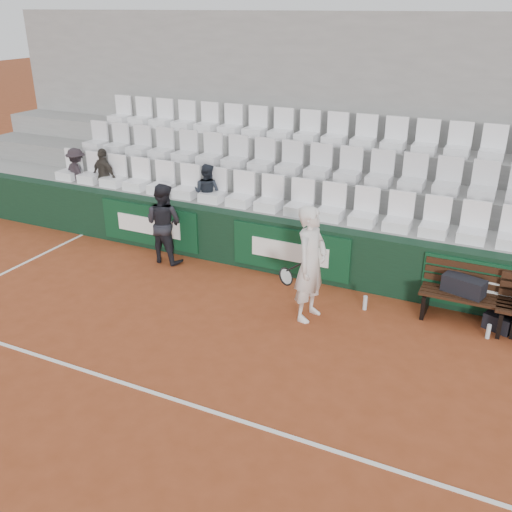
# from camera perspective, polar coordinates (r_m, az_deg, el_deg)

# --- Properties ---
(ground) EXTENTS (80.00, 80.00, 0.00)m
(ground) POSITION_cam_1_polar(r_m,az_deg,el_deg) (7.31, -6.99, -14.43)
(ground) COLOR brown
(ground) RESTS_ON ground
(court_baseline) EXTENTS (18.00, 0.06, 0.01)m
(court_baseline) POSITION_cam_1_polar(r_m,az_deg,el_deg) (7.31, -6.99, -14.41)
(court_baseline) COLOR white
(court_baseline) RESTS_ON ground
(back_barrier) EXTENTS (18.00, 0.34, 1.00)m
(back_barrier) POSITION_cam_1_polar(r_m,az_deg,el_deg) (10.14, 5.17, 0.45)
(back_barrier) COLOR black
(back_barrier) RESTS_ON ground
(grandstand_tier_front) EXTENTS (18.00, 0.95, 1.00)m
(grandstand_tier_front) POSITION_cam_1_polar(r_m,az_deg,el_deg) (10.71, 6.03, 1.72)
(grandstand_tier_front) COLOR #969694
(grandstand_tier_front) RESTS_ON ground
(grandstand_tier_mid) EXTENTS (18.00, 0.95, 1.45)m
(grandstand_tier_mid) POSITION_cam_1_polar(r_m,az_deg,el_deg) (11.48, 7.70, 4.37)
(grandstand_tier_mid) COLOR gray
(grandstand_tier_mid) RESTS_ON ground
(grandstand_tier_back) EXTENTS (18.00, 0.95, 1.90)m
(grandstand_tier_back) POSITION_cam_1_polar(r_m,az_deg,el_deg) (12.28, 9.16, 6.67)
(grandstand_tier_back) COLOR gray
(grandstand_tier_back) RESTS_ON ground
(grandstand_rear_wall) EXTENTS (18.00, 0.30, 4.40)m
(grandstand_rear_wall) POSITION_cam_1_polar(r_m,az_deg,el_deg) (12.57, 10.39, 12.87)
(grandstand_rear_wall) COLOR gray
(grandstand_rear_wall) RESTS_ON ground
(seat_row_front) EXTENTS (11.90, 0.44, 0.63)m
(seat_row_front) POSITION_cam_1_polar(r_m,az_deg,el_deg) (10.28, 5.89, 5.60)
(seat_row_front) COLOR white
(seat_row_front) RESTS_ON grandstand_tier_front
(seat_row_mid) EXTENTS (11.90, 0.44, 0.63)m
(seat_row_mid) POSITION_cam_1_polar(r_m,az_deg,el_deg) (11.02, 7.70, 9.20)
(seat_row_mid) COLOR silver
(seat_row_mid) RESTS_ON grandstand_tier_mid
(seat_row_back) EXTENTS (11.90, 0.44, 0.63)m
(seat_row_back) POSITION_cam_1_polar(r_m,az_deg,el_deg) (11.81, 9.31, 12.32)
(seat_row_back) COLOR white
(seat_row_back) RESTS_ON grandstand_tier_back
(bench_left) EXTENTS (1.50, 0.56, 0.45)m
(bench_left) POSITION_cam_1_polar(r_m,az_deg,el_deg) (9.38, 20.51, -5.01)
(bench_left) COLOR #321B0F
(bench_left) RESTS_ON ground
(sports_bag_left) EXTENTS (0.68, 0.44, 0.27)m
(sports_bag_left) POSITION_cam_1_polar(r_m,az_deg,el_deg) (9.26, 20.06, -2.79)
(sports_bag_left) COLOR black
(sports_bag_left) RESTS_ON bench_left
(sports_bag_ground) EXTENTS (0.47, 0.38, 0.25)m
(sports_bag_ground) POSITION_cam_1_polar(r_m,az_deg,el_deg) (9.39, 23.11, -6.12)
(sports_bag_ground) COLOR black
(sports_bag_ground) RESTS_ON ground
(water_bottle_near) EXTENTS (0.07, 0.07, 0.24)m
(water_bottle_near) POSITION_cam_1_polar(r_m,az_deg,el_deg) (9.35, 10.85, -4.62)
(water_bottle_near) COLOR silver
(water_bottle_near) RESTS_ON ground
(water_bottle_far) EXTENTS (0.06, 0.06, 0.23)m
(water_bottle_far) POSITION_cam_1_polar(r_m,az_deg,el_deg) (9.10, 22.21, -7.00)
(water_bottle_far) COLOR silver
(water_bottle_far) RESTS_ON ground
(tennis_player) EXTENTS (0.76, 0.73, 1.83)m
(tennis_player) POSITION_cam_1_polar(r_m,az_deg,el_deg) (8.66, 5.49, -0.80)
(tennis_player) COLOR silver
(tennis_player) RESTS_ON ground
(ball_kid) EXTENTS (0.77, 0.61, 1.53)m
(ball_kid) POSITION_cam_1_polar(r_m,az_deg,el_deg) (10.81, -9.21, 3.26)
(ball_kid) COLOR black
(ball_kid) RESTS_ON ground
(spectator_a) EXTENTS (0.83, 0.64, 1.14)m
(spectator_a) POSITION_cam_1_polar(r_m,az_deg,el_deg) (13.08, -17.66, 9.73)
(spectator_a) COLOR black
(spectator_a) RESTS_ON grandstand_tier_front
(spectator_b) EXTENTS (0.75, 0.44, 1.21)m
(spectator_b) POSITION_cam_1_polar(r_m,az_deg,el_deg) (12.58, -15.12, 9.66)
(spectator_b) COLOR #312D27
(spectator_b) RESTS_ON grandstand_tier_front
(spectator_c) EXTENTS (0.57, 0.45, 1.16)m
(spectator_c) POSITION_cam_1_polar(r_m,az_deg,el_deg) (11.16, -4.99, 8.52)
(spectator_c) COLOR #1D222B
(spectator_c) RESTS_ON grandstand_tier_front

